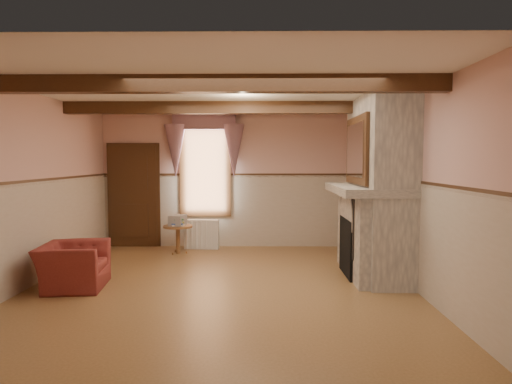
{
  "coord_description": "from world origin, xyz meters",
  "views": [
    {
      "loc": [
        0.6,
        -6.55,
        1.82
      ],
      "look_at": [
        0.49,
        0.8,
        1.3
      ],
      "focal_mm": 32.0,
      "sensor_mm": 36.0,
      "label": 1
    }
  ],
  "objects_px": {
    "side_table": "(178,239)",
    "mantel_clock": "(359,178)",
    "radiator": "(202,234)",
    "bowl": "(367,183)",
    "oil_lamp": "(362,176)",
    "armchair": "(73,266)"
  },
  "relations": [
    {
      "from": "armchair",
      "to": "oil_lamp",
      "type": "distance_m",
      "value": 4.68
    },
    {
      "from": "radiator",
      "to": "armchair",
      "type": "bearing_deg",
      "value": -114.23
    },
    {
      "from": "side_table",
      "to": "mantel_clock",
      "type": "relative_size",
      "value": 2.36
    },
    {
      "from": "side_table",
      "to": "mantel_clock",
      "type": "height_order",
      "value": "mantel_clock"
    },
    {
      "from": "armchair",
      "to": "radiator",
      "type": "bearing_deg",
      "value": -33.18
    },
    {
      "from": "armchair",
      "to": "oil_lamp",
      "type": "height_order",
      "value": "oil_lamp"
    },
    {
      "from": "radiator",
      "to": "mantel_clock",
      "type": "relative_size",
      "value": 2.92
    },
    {
      "from": "bowl",
      "to": "oil_lamp",
      "type": "xyz_separation_m",
      "value": [
        0.0,
        0.41,
        0.09
      ]
    },
    {
      "from": "radiator",
      "to": "bowl",
      "type": "distance_m",
      "value": 3.75
    },
    {
      "from": "radiator",
      "to": "oil_lamp",
      "type": "xyz_separation_m",
      "value": [
        2.89,
        -1.67,
        1.26
      ]
    },
    {
      "from": "side_table",
      "to": "oil_lamp",
      "type": "height_order",
      "value": "oil_lamp"
    },
    {
      "from": "mantel_clock",
      "to": "radiator",
      "type": "bearing_deg",
      "value": 152.97
    },
    {
      "from": "side_table",
      "to": "bowl",
      "type": "relative_size",
      "value": 1.51
    },
    {
      "from": "armchair",
      "to": "bowl",
      "type": "distance_m",
      "value": 4.56
    },
    {
      "from": "side_table",
      "to": "mantel_clock",
      "type": "xyz_separation_m",
      "value": [
        3.29,
        -0.99,
        1.25
      ]
    },
    {
      "from": "armchair",
      "to": "oil_lamp",
      "type": "xyz_separation_m",
      "value": [
        4.34,
        1.22,
        1.24
      ]
    },
    {
      "from": "radiator",
      "to": "bowl",
      "type": "bearing_deg",
      "value": -33.43
    },
    {
      "from": "mantel_clock",
      "to": "armchair",
      "type": "bearing_deg",
      "value": -161.87
    },
    {
      "from": "side_table",
      "to": "bowl",
      "type": "bearing_deg",
      "value": -25.87
    },
    {
      "from": "side_table",
      "to": "mantel_clock",
      "type": "distance_m",
      "value": 3.66
    },
    {
      "from": "side_table",
      "to": "bowl",
      "type": "height_order",
      "value": "bowl"
    },
    {
      "from": "bowl",
      "to": "oil_lamp",
      "type": "distance_m",
      "value": 0.42
    }
  ]
}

